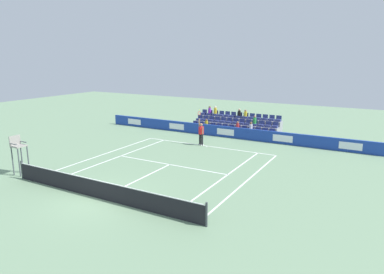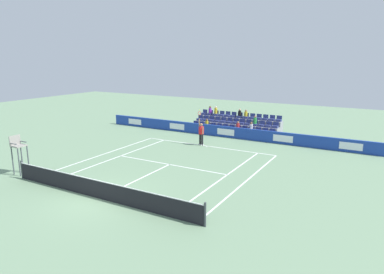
{
  "view_description": "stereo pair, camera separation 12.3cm",
  "coord_description": "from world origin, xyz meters",
  "views": [
    {
      "loc": [
        -11.84,
        11.78,
        6.87
      ],
      "look_at": [
        0.29,
        -9.92,
        1.1
      ],
      "focal_mm": 32.47,
      "sensor_mm": 36.0,
      "label": 1
    },
    {
      "loc": [
        -11.95,
        11.72,
        6.87
      ],
      "look_at": [
        0.29,
        -9.92,
        1.1
      ],
      "focal_mm": 32.47,
      "sensor_mm": 36.0,
      "label": 2
    }
  ],
  "objects": [
    {
      "name": "line_singles_sideline_left",
      "position": [
        4.12,
        -5.95,
        0.0
      ],
      "size": [
        0.1,
        11.89,
        0.01
      ],
      "primitive_type": "cube",
      "color": "white",
      "rests_on": "ground"
    },
    {
      "name": "line_service",
      "position": [
        0.0,
        -6.4,
        0.0
      ],
      "size": [
        8.23,
        0.1,
        0.01
      ],
      "primitive_type": "cube",
      "color": "white",
      "rests_on": "ground"
    },
    {
      "name": "umpire_chair",
      "position": [
        6.76,
        -0.47,
        1.52
      ],
      "size": [
        0.7,
        0.7,
        2.34
      ],
      "color": "#474C54",
      "rests_on": "ground"
    },
    {
      "name": "line_centre_mark",
      "position": [
        0.0,
        -11.79,
        0.0
      ],
      "size": [
        0.1,
        0.2,
        0.01
      ],
      "primitive_type": "cube",
      "color": "white",
      "rests_on": "ground"
    },
    {
      "name": "line_singles_sideline_right",
      "position": [
        -4.12,
        -5.95,
        0.0
      ],
      "size": [
        0.1,
        11.89,
        0.01
      ],
      "primitive_type": "cube",
      "color": "white",
      "rests_on": "ground"
    },
    {
      "name": "loose_tennis_ball",
      "position": [
        2.12,
        -1.41,
        0.03
      ],
      "size": [
        0.07,
        0.07,
        0.07
      ],
      "primitive_type": "sphere",
      "color": "#D1E533",
      "rests_on": "ground"
    },
    {
      "name": "line_doubles_sideline_left",
      "position": [
        5.49,
        -5.95,
        0.0
      ],
      "size": [
        0.1,
        11.89,
        0.01
      ],
      "primitive_type": "cube",
      "color": "white",
      "rests_on": "ground"
    },
    {
      "name": "line_doubles_sideline_right",
      "position": [
        -5.49,
        -5.95,
        0.0
      ],
      "size": [
        0.1,
        11.89,
        0.01
      ],
      "primitive_type": "cube",
      "color": "white",
      "rests_on": "ground"
    },
    {
      "name": "line_centre_service",
      "position": [
        0.0,
        -3.2,
        0.0
      ],
      "size": [
        0.1,
        6.4,
        0.01
      ],
      "primitive_type": "cube",
      "color": "white",
      "rests_on": "ground"
    },
    {
      "name": "tennis_net",
      "position": [
        0.0,
        0.0,
        0.49
      ],
      "size": [
        11.97,
        0.1,
        1.07
      ],
      "color": "#33383D",
      "rests_on": "ground"
    },
    {
      "name": "stadium_stand",
      "position": [
        0.01,
        -17.78,
        0.55
      ],
      "size": [
        8.06,
        2.85,
        2.19
      ],
      "color": "gray",
      "rests_on": "ground"
    },
    {
      "name": "line_baseline",
      "position": [
        0.0,
        -11.89,
        0.0
      ],
      "size": [
        10.97,
        0.1,
        0.01
      ],
      "primitive_type": "cube",
      "color": "white",
      "rests_on": "ground"
    },
    {
      "name": "tennis_player",
      "position": [
        0.59,
        -11.92,
        0.99
      ],
      "size": [
        0.51,
        0.42,
        2.85
      ],
      "color": "black",
      "rests_on": "ground"
    },
    {
      "name": "ground_plane",
      "position": [
        0.0,
        0.0,
        0.0
      ],
      "size": [
        80.0,
        80.0,
        0.0
      ],
      "primitive_type": "plane",
      "color": "gray"
    },
    {
      "name": "sponsor_barrier",
      "position": [
        -0.0,
        -15.46,
        0.48
      ],
      "size": [
        24.96,
        0.22,
        0.96
      ],
      "color": "#193899",
      "rests_on": "ground"
    }
  ]
}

